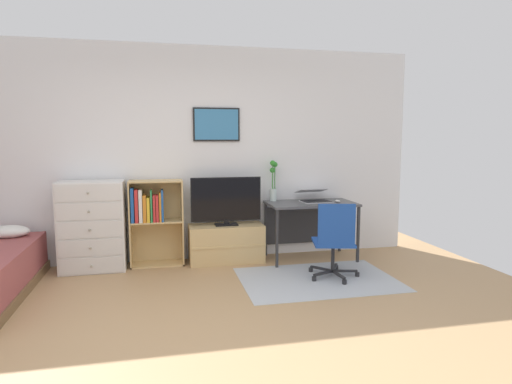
{
  "coord_description": "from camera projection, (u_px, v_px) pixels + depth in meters",
  "views": [
    {
      "loc": [
        -0.27,
        -3.17,
        1.55
      ],
      "look_at": [
        0.76,
        1.5,
        0.96
      ],
      "focal_mm": 30.59,
      "sensor_mm": 36.0,
      "label": 1
    }
  ],
  "objects": [
    {
      "name": "computer_mouse",
      "position": [
        338.0,
        201.0,
        5.57
      ],
      "size": [
        0.06,
        0.1,
        0.03
      ],
      "primitive_type": "ellipsoid",
      "color": "silver",
      "rests_on": "desk"
    },
    {
      "name": "tv_stand",
      "position": [
        226.0,
        243.0,
        5.5
      ],
      "size": [
        0.93,
        0.41,
        0.47
      ],
      "color": "tan",
      "rests_on": "ground_plane"
    },
    {
      "name": "area_rug",
      "position": [
        318.0,
        279.0,
        4.82
      ],
      "size": [
        1.7,
        1.2,
        0.01
      ],
      "primitive_type": "cube",
      "color": "#B2B7BC",
      "rests_on": "ground_plane"
    },
    {
      "name": "bamboo_vase",
      "position": [
        273.0,
        182.0,
        5.66
      ],
      "size": [
        0.1,
        0.1,
        0.53
      ],
      "color": "silver",
      "rests_on": "desk"
    },
    {
      "name": "laptop",
      "position": [
        314.0,
        196.0,
        5.65
      ],
      "size": [
        0.41,
        0.43,
        0.17
      ],
      "rotation": [
        0.0,
        0.0,
        0.07
      ],
      "color": "#B7B7BC",
      "rests_on": "desk"
    },
    {
      "name": "wall_back_with_posters",
      "position": [
        181.0,
        154.0,
        5.51
      ],
      "size": [
        6.12,
        0.09,
        2.7
      ],
      "color": "white",
      "rests_on": "ground_plane"
    },
    {
      "name": "ground_plane",
      "position": [
        201.0,
        344.0,
        3.32
      ],
      "size": [
        7.2,
        7.2,
        0.0
      ],
      "primitive_type": "plane",
      "color": "tan"
    },
    {
      "name": "desk",
      "position": [
        309.0,
        212.0,
        5.66
      ],
      "size": [
        1.11,
        0.63,
        0.74
      ],
      "color": "#4C4C4F",
      "rests_on": "ground_plane"
    },
    {
      "name": "office_chair",
      "position": [
        335.0,
        239.0,
        4.78
      ],
      "size": [
        0.58,
        0.57,
        0.86
      ],
      "rotation": [
        0.0,
        0.0,
        -0.23
      ],
      "color": "#232326",
      "rests_on": "ground_plane"
    },
    {
      "name": "bookshelf",
      "position": [
        152.0,
        216.0,
        5.31
      ],
      "size": [
        0.64,
        0.3,
        1.05
      ],
      "color": "tan",
      "rests_on": "ground_plane"
    },
    {
      "name": "dresser",
      "position": [
        93.0,
        226.0,
        5.11
      ],
      "size": [
        0.74,
        0.46,
        1.06
      ],
      "color": "silver",
      "rests_on": "ground_plane"
    },
    {
      "name": "television",
      "position": [
        226.0,
        201.0,
        5.42
      ],
      "size": [
        0.88,
        0.16,
        0.6
      ],
      "color": "black",
      "rests_on": "tv_stand"
    }
  ]
}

